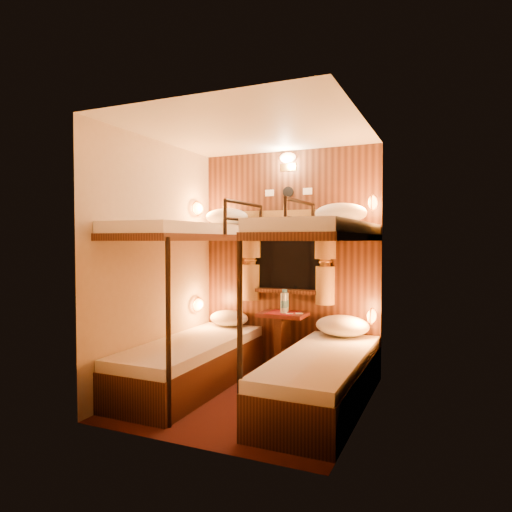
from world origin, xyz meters
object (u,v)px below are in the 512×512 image
at_px(bunk_left, 192,330).
at_px(bunk_right, 322,341).
at_px(bottle_right, 286,302).
at_px(table, 283,335).
at_px(bottle_left, 284,303).

distance_m(bunk_left, bunk_right, 1.30).
height_order(bunk_right, bottle_right, bunk_right).
height_order(bunk_left, bottle_right, bunk_left).
bearing_deg(table, bottle_right, 80.97).
xyz_separation_m(bunk_right, bottle_right, (-0.64, 0.84, 0.20)).
bearing_deg(bunk_left, bunk_right, 0.00).
bearing_deg(bottle_left, table, 124.99).
height_order(bunk_left, bunk_right, same).
distance_m(table, bottle_right, 0.35).
bearing_deg(bottle_right, bunk_right, -52.82).
bearing_deg(bunk_right, table, 129.67).
xyz_separation_m(bunk_right, table, (-0.65, 0.78, -0.14)).
distance_m(bunk_left, bottle_right, 1.09).
distance_m(bottle_left, bottle_right, 0.10).
relative_size(bunk_right, table, 2.90).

